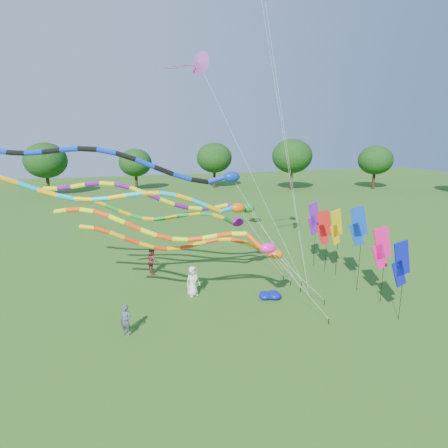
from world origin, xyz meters
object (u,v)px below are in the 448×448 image
object	(u,v)px
tube_kite_orange	(188,233)
blue_nylon_heap	(269,295)
tube_kite_red	(207,245)
person_c	(152,261)
person_b	(126,321)
person_a	(193,281)

from	to	relation	value
tube_kite_orange	blue_nylon_heap	xyz separation A→B (m)	(5.06, 0.89, -4.41)
tube_kite_red	person_c	xyz separation A→B (m)	(-2.15, 6.63, -2.79)
blue_nylon_heap	person_b	world-z (taller)	person_b
person_a	blue_nylon_heap	bearing A→B (deg)	-40.83
tube_kite_red	person_a	size ratio (longest dim) A/B	6.80
person_a	person_c	size ratio (longest dim) A/B	1.01
blue_nylon_heap	person_c	size ratio (longest dim) A/B	0.79
tube_kite_orange	person_c	world-z (taller)	tube_kite_orange
person_a	person_b	world-z (taller)	person_a
person_c	person_a	bearing A→B (deg)	-162.58
person_b	tube_kite_orange	bearing A→B (deg)	52.55
tube_kite_orange	person_a	world-z (taller)	tube_kite_orange
tube_kite_orange	blue_nylon_heap	size ratio (longest dim) A/B	8.76
blue_nylon_heap	person_b	distance (m)	8.61
blue_nylon_heap	tube_kite_red	bearing A→B (deg)	-175.17
tube_kite_red	person_a	bearing A→B (deg)	111.81
tube_kite_red	person_b	world-z (taller)	tube_kite_red
blue_nylon_heap	person_c	world-z (taller)	person_c
blue_nylon_heap	person_c	xyz separation A→B (m)	(-6.06, 6.30, 0.72)
tube_kite_red	person_a	xyz separation A→B (m)	(-0.35, 2.08, -2.78)
tube_kite_orange	person_a	xyz separation A→B (m)	(0.81, 2.64, -3.68)
tube_kite_red	tube_kite_orange	xyz separation A→B (m)	(-1.15, -0.56, 0.90)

